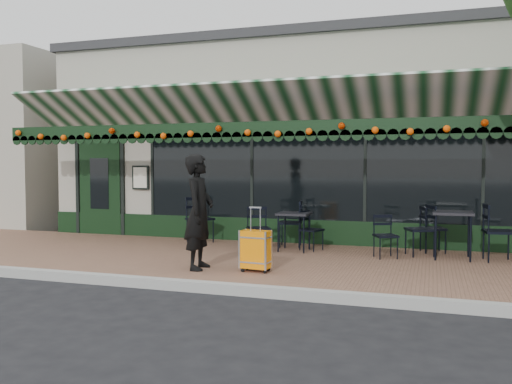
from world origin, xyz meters
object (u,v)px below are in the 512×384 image
(chair_a_right, at_px, (433,229))
(chair_solo, at_px, (200,219))
(chair_a_front, at_px, (386,236))
(chair_b_right, at_px, (311,230))
(suitcase, at_px, (255,250))
(chair_b_front, at_px, (259,229))
(cafe_table_a, at_px, (453,216))
(chair_a_left, at_px, (420,230))
(woman, at_px, (199,212))
(chair_a_extra, at_px, (499,232))
(chair_b_left, at_px, (290,223))
(cafe_table_b, at_px, (294,217))

(chair_a_right, relative_size, chair_solo, 0.90)
(chair_a_front, xyz_separation_m, chair_b_right, (-1.43, 0.43, 0.00))
(suitcase, relative_size, chair_b_front, 1.16)
(chair_b_front, height_order, chair_solo, chair_solo)
(chair_a_right, bearing_deg, cafe_table_a, -168.77)
(chair_a_left, relative_size, chair_b_right, 1.21)
(chair_a_front, bearing_deg, chair_b_front, 156.31)
(woman, height_order, chair_a_extra, woman)
(chair_a_left, relative_size, chair_solo, 0.96)
(woman, xyz_separation_m, suitcase, (0.91, 0.07, -0.57))
(chair_b_left, bearing_deg, cafe_table_a, 72.24)
(chair_b_right, bearing_deg, chair_b_front, 139.07)
(chair_a_front, height_order, chair_b_left, chair_b_left)
(chair_a_front, height_order, chair_b_front, chair_b_front)
(chair_a_left, relative_size, chair_a_front, 1.21)
(cafe_table_b, distance_m, chair_a_left, 2.32)
(chair_a_right, bearing_deg, woman, 111.82)
(chair_a_front, xyz_separation_m, chair_solo, (-3.90, 0.72, 0.10))
(chair_b_front, xyz_separation_m, chair_solo, (-1.55, 0.77, 0.06))
(chair_a_right, height_order, chair_b_right, chair_a_right)
(suitcase, xyz_separation_m, chair_solo, (-2.09, 2.60, 0.15))
(chair_a_front, bearing_deg, chair_a_left, 12.90)
(cafe_table_b, height_order, chair_b_left, chair_b_left)
(suitcase, relative_size, chair_solo, 1.02)
(cafe_table_a, distance_m, chair_b_left, 3.11)
(chair_a_right, xyz_separation_m, chair_b_front, (-3.14, -0.95, -0.01))
(woman, height_order, chair_a_front, woman)
(chair_b_right, bearing_deg, woman, 172.91)
(chair_a_left, bearing_deg, woman, -76.63)
(cafe_table_a, xyz_separation_m, chair_b_left, (-3.06, 0.47, -0.28))
(cafe_table_a, xyz_separation_m, chair_a_left, (-0.55, 0.15, -0.28))
(chair_a_extra, height_order, chair_solo, chair_a_extra)
(chair_a_front, bearing_deg, chair_a_extra, -17.15)
(woman, relative_size, chair_a_left, 1.94)
(woman, bearing_deg, chair_b_right, -34.72)
(woman, xyz_separation_m, chair_a_left, (3.29, 2.39, -0.44))
(chair_a_left, xyz_separation_m, chair_a_right, (0.23, 0.46, -0.03))
(chair_a_extra, bearing_deg, chair_a_right, 52.03)
(chair_a_left, bearing_deg, chair_a_extra, 59.27)
(chair_a_extra, xyz_separation_m, chair_solo, (-5.77, 0.47, -0.01))
(chair_b_left, xyz_separation_m, chair_b_right, (0.51, -0.34, -0.08))
(chair_a_right, bearing_deg, chair_b_front, 89.71)
(woman, distance_m, chair_a_front, 3.39)
(chair_a_right, relative_size, chair_b_front, 1.02)
(woman, xyz_separation_m, chair_a_right, (3.52, 2.84, -0.47))
(chair_b_front, relative_size, chair_solo, 0.88)
(suitcase, height_order, chair_b_left, suitcase)
(chair_b_left, relative_size, chair_b_front, 1.09)
(cafe_table_a, bearing_deg, chair_a_left, 165.15)
(suitcase, bearing_deg, chair_a_front, 51.83)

